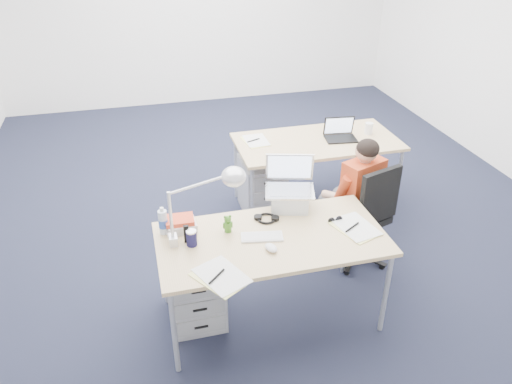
% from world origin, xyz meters
% --- Properties ---
extents(floor, '(7.00, 7.00, 0.00)m').
position_xyz_m(floor, '(0.00, 0.00, 0.00)').
color(floor, black).
rests_on(floor, ground).
extents(room, '(6.02, 7.02, 2.80)m').
position_xyz_m(room, '(0.00, 0.00, 1.71)').
color(room, white).
rests_on(room, ground).
extents(desk_near, '(1.60, 0.80, 0.73)m').
position_xyz_m(desk_near, '(-0.31, -1.48, 0.68)').
color(desk_near, tan).
rests_on(desk_near, ground).
extents(desk_far, '(1.60, 0.80, 0.73)m').
position_xyz_m(desk_far, '(0.58, -0.00, 0.68)').
color(desk_far, tan).
rests_on(desk_far, ground).
extents(office_chair, '(0.75, 0.75, 0.95)m').
position_xyz_m(office_chair, '(0.64, -0.98, 0.27)').
color(office_chair, black).
rests_on(office_chair, ground).
extents(seated_person, '(0.49, 0.67, 1.13)m').
position_xyz_m(seated_person, '(0.59, -0.82, 0.57)').
color(seated_person, '#BE3E1B').
rests_on(seated_person, ground).
extents(drawer_pedestal_near, '(0.40, 0.50, 0.55)m').
position_xyz_m(drawer_pedestal_near, '(-0.86, -1.33, 0.28)').
color(drawer_pedestal_near, '#A6A8AC').
rests_on(drawer_pedestal_near, ground).
extents(drawer_pedestal_far, '(0.40, 0.50, 0.55)m').
position_xyz_m(drawer_pedestal_far, '(0.03, 0.02, 0.28)').
color(drawer_pedestal_far, '#A6A8AC').
rests_on(drawer_pedestal_far, ground).
extents(silver_laptop, '(0.43, 0.38, 0.39)m').
position_xyz_m(silver_laptop, '(-0.07, -1.13, 0.92)').
color(silver_laptop, silver).
rests_on(silver_laptop, desk_near).
extents(wireless_keyboard, '(0.31, 0.17, 0.01)m').
position_xyz_m(wireless_keyboard, '(-0.38, -1.47, 0.74)').
color(wireless_keyboard, white).
rests_on(wireless_keyboard, desk_near).
extents(computer_mouse, '(0.10, 0.13, 0.04)m').
position_xyz_m(computer_mouse, '(-0.36, -1.63, 0.75)').
color(computer_mouse, white).
rests_on(computer_mouse, desk_near).
extents(headphones, '(0.23, 0.20, 0.03)m').
position_xyz_m(headphones, '(-0.28, -1.26, 0.75)').
color(headphones, black).
rests_on(headphones, desk_near).
extents(can_koozie, '(0.09, 0.09, 0.12)m').
position_xyz_m(can_koozie, '(-0.86, -1.43, 0.79)').
color(can_koozie, '#14123A').
rests_on(can_koozie, desk_near).
extents(water_bottle, '(0.09, 0.09, 0.21)m').
position_xyz_m(water_bottle, '(-1.03, -1.24, 0.83)').
color(water_bottle, silver).
rests_on(water_bottle, desk_near).
extents(bear_figurine, '(0.08, 0.06, 0.14)m').
position_xyz_m(bear_figurine, '(-0.59, -1.33, 0.80)').
color(bear_figurine, '#286C1D').
rests_on(bear_figurine, desk_near).
extents(book_stack, '(0.25, 0.21, 0.10)m').
position_xyz_m(book_stack, '(-0.91, -1.23, 0.78)').
color(book_stack, silver).
rests_on(book_stack, desk_near).
extents(cordless_phone, '(0.04, 0.03, 0.13)m').
position_xyz_m(cordless_phone, '(-0.89, -1.39, 0.80)').
color(cordless_phone, black).
rests_on(cordless_phone, desk_near).
extents(papers_left, '(0.37, 0.41, 0.01)m').
position_xyz_m(papers_left, '(-0.74, -1.82, 0.74)').
color(papers_left, '#FFFC93').
rests_on(papers_left, desk_near).
extents(papers_right, '(0.31, 0.38, 0.01)m').
position_xyz_m(papers_right, '(0.30, -1.53, 0.74)').
color(papers_right, '#FFFC93').
rests_on(papers_right, desk_near).
extents(sunglasses, '(0.12, 0.06, 0.03)m').
position_xyz_m(sunglasses, '(0.20, -1.41, 0.74)').
color(sunglasses, black).
rests_on(sunglasses, desk_near).
extents(desk_lamp, '(0.52, 0.34, 0.55)m').
position_xyz_m(desk_lamp, '(-0.82, -1.39, 1.01)').
color(desk_lamp, silver).
rests_on(desk_lamp, desk_near).
extents(dark_laptop, '(0.34, 0.33, 0.22)m').
position_xyz_m(dark_laptop, '(0.82, -0.04, 0.84)').
color(dark_laptop, black).
rests_on(dark_laptop, desk_far).
extents(far_cup, '(0.10, 0.10, 0.11)m').
position_xyz_m(far_cup, '(1.15, 0.02, 0.79)').
color(far_cup, white).
rests_on(far_cup, desk_far).
extents(far_papers, '(0.23, 0.32, 0.01)m').
position_xyz_m(far_papers, '(-0.01, 0.12, 0.73)').
color(far_papers, white).
rests_on(far_papers, desk_far).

